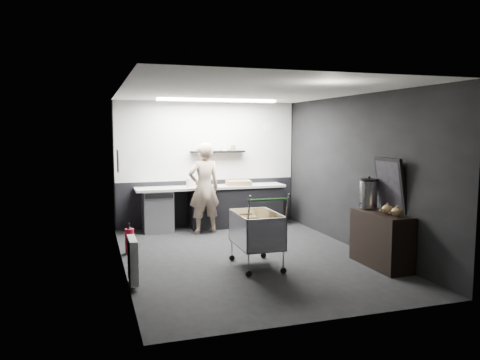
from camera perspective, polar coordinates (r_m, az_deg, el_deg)
name	(u,v)px	position (r m, az deg, el deg)	size (l,w,h in m)	color
floor	(248,256)	(7.87, 0.93, -9.29)	(5.50, 5.50, 0.00)	black
ceiling	(248,92)	(7.61, 0.97, 10.71)	(5.50, 5.50, 0.00)	white
wall_back	(207,164)	(10.25, -3.99, 1.97)	(5.50, 5.50, 0.00)	black
wall_front	(330,200)	(5.11, 10.89, -2.36)	(5.50, 5.50, 0.00)	black
wall_left	(122,180)	(7.24, -14.23, 0.05)	(5.50, 5.50, 0.00)	black
wall_right	(355,172)	(8.47, 13.87, 0.93)	(5.50, 5.50, 0.00)	black
kitchen_wall_panel	(208,141)	(10.21, -3.98, 4.76)	(3.95, 0.02, 1.70)	silver
dado_panel	(208,202)	(10.33, -3.92, -2.74)	(3.95, 0.02, 1.00)	black
floating_shelf	(218,152)	(10.16, -2.72, 3.47)	(1.20, 0.22, 0.04)	black
wall_clock	(268,127)	(10.62, 3.42, 6.44)	(0.20, 0.20, 0.03)	silver
poster	(118,161)	(8.51, -14.68, 2.28)	(0.02, 0.30, 0.40)	white
poster_red_band	(118,157)	(8.51, -14.66, 2.75)	(0.01, 0.22, 0.10)	red
radiator	(133,260)	(6.54, -12.96, -9.49)	(0.10, 0.50, 0.60)	silver
ceiling_strip	(218,100)	(9.37, -2.72, 9.66)	(2.40, 0.20, 0.04)	white
prep_counter	(218,206)	(10.07, -2.75, -3.21)	(3.20, 0.61, 0.90)	black
person	(204,188)	(9.48, -4.39, -1.00)	(0.67, 0.44, 1.84)	beige
shopping_cart	(256,232)	(7.17, 1.99, -6.37)	(0.63, 1.03, 1.14)	silver
sideboard	(381,232)	(7.54, 16.78, -6.05)	(0.48, 1.12, 1.67)	black
fire_extinguisher	(130,240)	(8.20, -13.32, -7.08)	(0.15, 0.15, 0.50)	red
cardboard_box	(238,183)	(10.09, -0.19, -0.35)	(0.52, 0.40, 0.10)	#95724F
pink_tub	(191,182)	(9.87, -6.00, -0.27)	(0.19, 0.19, 0.19)	white
white_container	(204,183)	(9.88, -4.45, -0.32)	(0.19, 0.15, 0.17)	silver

